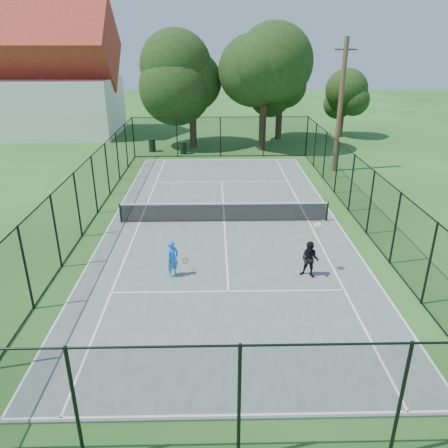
{
  "coord_description": "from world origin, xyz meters",
  "views": [
    {
      "loc": [
        -0.45,
        -19.6,
        8.24
      ],
      "look_at": [
        -0.08,
        -3.0,
        1.2
      ],
      "focal_mm": 35.0,
      "sensor_mm": 36.0,
      "label": 1
    }
  ],
  "objects_px": {
    "trash_bin_left": "(152,145)",
    "trash_bin_right": "(183,148)",
    "utility_pole": "(340,106)",
    "player_black": "(310,259)",
    "player_blue": "(173,259)",
    "tennis_net": "(224,212)"
  },
  "relations": [
    {
      "from": "tennis_net",
      "to": "trash_bin_left",
      "type": "xyz_separation_m",
      "value": [
        -5.39,
        14.75,
        -0.07
      ]
    },
    {
      "from": "utility_pole",
      "to": "player_black",
      "type": "xyz_separation_m",
      "value": [
        -4.63,
        -14.4,
        -3.51
      ]
    },
    {
      "from": "trash_bin_right",
      "to": "utility_pole",
      "type": "xyz_separation_m",
      "value": [
        10.55,
        -4.97,
        3.8
      ]
    },
    {
      "from": "trash_bin_right",
      "to": "utility_pole",
      "type": "distance_m",
      "value": 12.26
    },
    {
      "from": "utility_pole",
      "to": "player_black",
      "type": "relative_size",
      "value": 3.98
    },
    {
      "from": "trash_bin_left",
      "to": "player_black",
      "type": "height_order",
      "value": "player_black"
    },
    {
      "from": "player_black",
      "to": "player_blue",
      "type": "bearing_deg",
      "value": 178.15
    },
    {
      "from": "player_black",
      "to": "tennis_net",
      "type": "bearing_deg",
      "value": 119.34
    },
    {
      "from": "trash_bin_left",
      "to": "trash_bin_right",
      "type": "xyz_separation_m",
      "value": [
        2.51,
        -0.79,
        -0.04
      ]
    },
    {
      "from": "trash_bin_left",
      "to": "trash_bin_right",
      "type": "height_order",
      "value": "trash_bin_left"
    },
    {
      "from": "trash_bin_right",
      "to": "trash_bin_left",
      "type": "bearing_deg",
      "value": 162.59
    },
    {
      "from": "trash_bin_left",
      "to": "utility_pole",
      "type": "bearing_deg",
      "value": -23.78
    },
    {
      "from": "trash_bin_right",
      "to": "utility_pole",
      "type": "bearing_deg",
      "value": -25.21
    },
    {
      "from": "trash_bin_right",
      "to": "player_black",
      "type": "height_order",
      "value": "player_black"
    },
    {
      "from": "utility_pole",
      "to": "player_blue",
      "type": "height_order",
      "value": "utility_pole"
    },
    {
      "from": "utility_pole",
      "to": "player_black",
      "type": "bearing_deg",
      "value": -107.83
    },
    {
      "from": "trash_bin_right",
      "to": "player_black",
      "type": "xyz_separation_m",
      "value": [
        5.92,
        -19.36,
        0.3
      ]
    },
    {
      "from": "trash_bin_left",
      "to": "trash_bin_right",
      "type": "relative_size",
      "value": 1.09
    },
    {
      "from": "trash_bin_right",
      "to": "player_blue",
      "type": "bearing_deg",
      "value": -87.44
    },
    {
      "from": "tennis_net",
      "to": "player_black",
      "type": "relative_size",
      "value": 4.76
    },
    {
      "from": "trash_bin_right",
      "to": "player_blue",
      "type": "height_order",
      "value": "player_blue"
    },
    {
      "from": "trash_bin_right",
      "to": "player_blue",
      "type": "distance_m",
      "value": 19.22
    }
  ]
}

